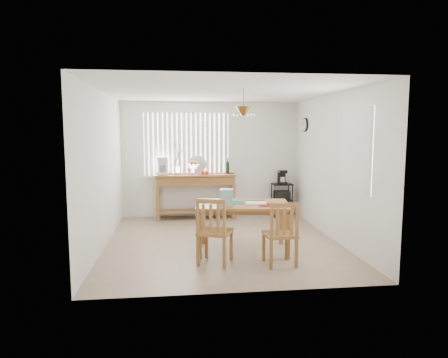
{
  "coord_description": "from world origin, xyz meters",
  "views": [
    {
      "loc": [
        -0.78,
        -6.82,
        1.93
      ],
      "look_at": [
        0.1,
        0.55,
        1.05
      ],
      "focal_mm": 32.0,
      "sensor_mm": 36.0,
      "label": 1
    }
  ],
  "objects": [
    {
      "name": "sideboard_items",
      "position": [
        -0.67,
        2.0,
        1.16
      ],
      "size": [
        1.69,
        0.43,
        0.77
      ],
      "color": "maroon",
      "rests_on": "sideboard"
    },
    {
      "name": "cart_items",
      "position": [
        1.61,
        2.01,
        0.9
      ],
      "size": [
        0.18,
        0.21,
        0.31
      ],
      "color": "black",
      "rests_on": "wire_cart"
    },
    {
      "name": "chair_right",
      "position": [
        0.7,
        -1.34,
        0.46
      ],
      "size": [
        0.46,
        0.46,
        0.94
      ],
      "color": "#9A6734",
      "rests_on": "ground"
    },
    {
      "name": "room_shell",
      "position": [
        0.0,
        0.01,
        1.69
      ],
      "size": [
        4.2,
        4.7,
        2.7
      ],
      "color": "white",
      "rests_on": "ground"
    },
    {
      "name": "dining_table",
      "position": [
        0.27,
        -0.58,
        0.7
      ],
      "size": [
        1.59,
        1.14,
        0.79
      ],
      "color": "#9A6734",
      "rests_on": "ground"
    },
    {
      "name": "wire_cart",
      "position": [
        1.61,
        2.0,
        0.45
      ],
      "size": [
        0.44,
        0.36,
        0.75
      ],
      "color": "black",
      "rests_on": "ground"
    },
    {
      "name": "ground",
      "position": [
        0.0,
        0.0,
        -0.01
      ],
      "size": [
        4.0,
        4.5,
        0.01
      ],
      "primitive_type": "cube",
      "color": "tan"
    },
    {
      "name": "sideboard",
      "position": [
        -0.36,
        1.98,
        0.75
      ],
      "size": [
        1.78,
        0.5,
        1.0
      ],
      "color": "#9A6734",
      "rests_on": "ground"
    },
    {
      "name": "chair_left",
      "position": [
        -0.25,
        -1.18,
        0.49
      ],
      "size": [
        0.6,
        0.6,
        0.99
      ],
      "color": "#9A6734",
      "rests_on": "ground"
    },
    {
      "name": "table_items",
      "position": [
        0.11,
        -0.68,
        0.88
      ],
      "size": [
        1.13,
        0.68,
        0.25
      ],
      "color": "#136E57",
      "rests_on": "dining_table"
    }
  ]
}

